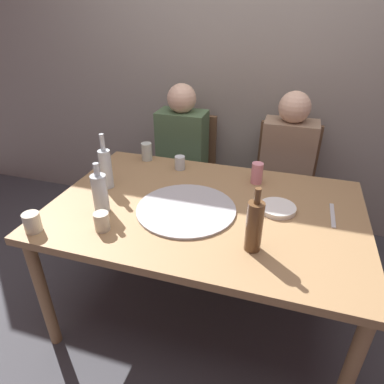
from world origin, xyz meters
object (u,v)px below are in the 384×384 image
(short_glass, at_px, (102,221))
(pizza_tray, at_px, (186,209))
(dining_table, at_px, (205,218))
(chair_right, at_px, (284,178))
(tumbler_far, at_px, (147,152))
(water_bottle, at_px, (106,168))
(wine_bottle, at_px, (100,192))
(guest_in_sweater, at_px, (179,158))
(chair_left, at_px, (185,165))
(plate_stack, at_px, (277,208))
(guest_in_beanie, at_px, (285,171))
(table_knife, at_px, (333,215))
(beer_bottle, at_px, (254,226))
(wine_glass, at_px, (32,222))
(soda_can, at_px, (257,173))
(tumbler_near, at_px, (180,163))

(short_glass, bearing_deg, pizza_tray, 40.70)
(dining_table, height_order, chair_right, chair_right)
(tumbler_far, bearing_deg, water_bottle, -98.20)
(wine_bottle, relative_size, guest_in_sweater, 0.22)
(water_bottle, relative_size, chair_left, 0.35)
(plate_stack, bearing_deg, short_glass, -151.81)
(chair_left, height_order, guest_in_beanie, guest_in_beanie)
(pizza_tray, bearing_deg, guest_in_beanie, 61.67)
(wine_bottle, distance_m, table_knife, 1.15)
(beer_bottle, bearing_deg, chair_left, 120.23)
(pizza_tray, relative_size, water_bottle, 1.60)
(wine_bottle, relative_size, wine_glass, 2.83)
(soda_can, distance_m, table_knife, 0.48)
(tumbler_near, height_order, tumbler_far, tumbler_far)
(soda_can, bearing_deg, wine_bottle, -142.83)
(chair_left, bearing_deg, wine_bottle, 86.39)
(short_glass, xyz_separation_m, guest_in_sweater, (-0.02, 1.10, -0.15))
(pizza_tray, bearing_deg, beer_bottle, -29.86)
(short_glass, relative_size, guest_in_sweater, 0.07)
(soda_can, bearing_deg, chair_right, 75.41)
(soda_can, relative_size, table_knife, 0.55)
(wine_bottle, bearing_deg, tumbler_far, 93.44)
(chair_right, bearing_deg, water_bottle, 42.87)
(dining_table, distance_m, short_glass, 0.53)
(dining_table, height_order, tumbler_far, tumbler_far)
(water_bottle, xyz_separation_m, soda_can, (0.80, 0.30, -0.06))
(water_bottle, relative_size, guest_in_beanie, 0.27)
(tumbler_far, bearing_deg, guest_in_beanie, 19.64)
(beer_bottle, xyz_separation_m, chair_right, (0.09, 1.19, -0.35))
(wine_glass, distance_m, short_glass, 0.31)
(plate_stack, bearing_deg, tumbler_near, 153.54)
(wine_bottle, bearing_deg, short_glass, -59.34)
(beer_bottle, distance_m, plate_stack, 0.37)
(water_bottle, bearing_deg, wine_bottle, -67.02)
(wine_bottle, distance_m, wine_glass, 0.33)
(short_glass, distance_m, soda_can, 0.91)
(beer_bottle, relative_size, guest_in_beanie, 0.25)
(table_knife, distance_m, chair_left, 1.34)
(chair_left, bearing_deg, soda_can, 137.26)
(chair_left, bearing_deg, wine_glass, 78.31)
(wine_bottle, bearing_deg, water_bottle, 112.98)
(table_knife, bearing_deg, chair_left, -128.20)
(wine_bottle, bearing_deg, chair_right, 52.57)
(tumbler_far, distance_m, wine_glass, 0.91)
(tumbler_far, bearing_deg, soda_can, -8.67)
(pizza_tray, distance_m, guest_in_sweater, 0.90)
(dining_table, distance_m, chair_left, 1.02)
(soda_can, distance_m, chair_left, 0.91)
(tumbler_near, height_order, soda_can, soda_can)
(chair_left, bearing_deg, short_glass, 90.70)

